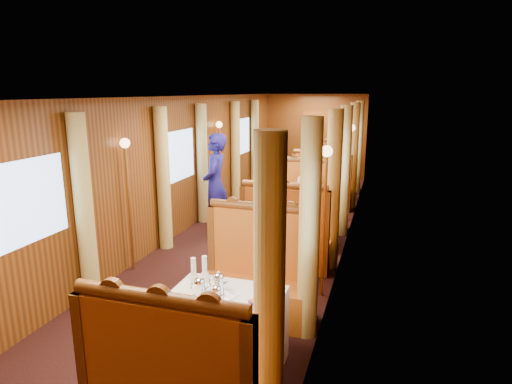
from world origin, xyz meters
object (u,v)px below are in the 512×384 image
at_px(table_far, 328,183).
at_px(rose_vase_far, 330,161).
at_px(teapot_left, 200,289).
at_px(table_near, 226,331).
at_px(tea_tray, 215,295).
at_px(banquette_near_aft, 257,282).
at_px(banquette_mid_fwd, 286,241).
at_px(rose_vase_mid, 303,192).
at_px(teapot_right, 217,295).
at_px(banquette_mid_aft, 310,206).
at_px(fruit_plate, 256,304).
at_px(teapot_back, 219,284).
at_px(banquette_far_fwd, 322,190).
at_px(steward, 215,185).
at_px(table_mid, 300,224).
at_px(banquette_far_aft, 333,173).
at_px(passenger, 309,192).

height_order(table_far, rose_vase_far, rose_vase_far).
relative_size(table_far, teapot_left, 6.17).
distance_m(table_near, tea_tray, 0.39).
height_order(banquette_near_aft, banquette_mid_fwd, same).
bearing_deg(rose_vase_mid, teapot_right, -91.01).
height_order(banquette_mid_aft, fruit_plate, banquette_mid_aft).
bearing_deg(teapot_back, rose_vase_mid, 77.04).
xyz_separation_m(banquette_mid_aft, fruit_plate, (0.33, -4.63, 0.35)).
relative_size(teapot_left, teapot_back, 0.97).
bearing_deg(banquette_far_fwd, teapot_back, -90.86).
xyz_separation_m(tea_tray, teapot_right, (0.05, -0.09, 0.05)).
relative_size(banquette_mid_fwd, table_far, 1.28).
bearing_deg(banquette_mid_aft, tea_tray, -90.98).
bearing_deg(banquette_mid_fwd, steward, 143.87).
height_order(banquette_far_fwd, tea_tray, banquette_far_fwd).
bearing_deg(tea_tray, rose_vase_mid, 88.13).
xyz_separation_m(table_near, table_far, (0.00, 7.00, 0.00)).
bearing_deg(banquette_near_aft, banquette_far_fwd, 90.00).
bearing_deg(rose_vase_mid, table_mid, -162.88).
distance_m(banquette_mid_fwd, banquette_far_aft, 5.53).
height_order(table_mid, steward, steward).
xyz_separation_m(table_mid, banquette_mid_fwd, (0.00, -1.01, 0.05)).
distance_m(steward, passenger, 1.74).
relative_size(banquette_mid_aft, table_far, 1.28).
bearing_deg(rose_vase_mid, banquette_near_aft, -90.88).
relative_size(table_near, fruit_plate, 4.74).
distance_m(banquette_near_aft, rose_vase_far, 6.04).
relative_size(steward, passenger, 2.44).
bearing_deg(table_far, banquette_near_aft, -90.00).
height_order(fruit_plate, rose_vase_mid, rose_vase_mid).
bearing_deg(banquette_far_aft, banquette_near_aft, -90.00).
height_order(table_near, table_mid, same).
bearing_deg(table_near, teapot_back, 148.83).
relative_size(teapot_right, fruit_plate, 0.68).
distance_m(banquette_near_aft, table_mid, 2.49).
bearing_deg(rose_vase_far, steward, -115.81).
relative_size(banquette_mid_fwd, teapot_right, 8.93).
distance_m(banquette_far_fwd, steward, 2.87).
bearing_deg(banquette_near_aft, teapot_left, -101.06).
relative_size(teapot_left, rose_vase_far, 0.47).
bearing_deg(tea_tray, table_near, 35.21).
bearing_deg(banquette_mid_fwd, tea_tray, -91.76).
xyz_separation_m(table_near, teapot_left, (-0.22, -0.09, 0.44)).
relative_size(banquette_near_aft, teapot_right, 8.93).
bearing_deg(banquette_far_aft, teapot_back, -90.64).
bearing_deg(table_near, table_far, 90.00).
relative_size(table_mid, rose_vase_far, 2.92).
bearing_deg(fruit_plate, banquette_far_fwd, 93.10).
height_order(table_far, teapot_left, teapot_left).
xyz_separation_m(table_mid, teapot_back, (-0.09, -3.45, 0.45)).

